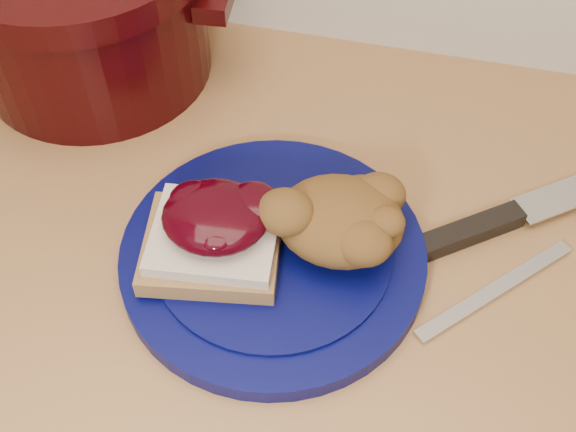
% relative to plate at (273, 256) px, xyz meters
% --- Properties ---
extents(base_cabinet, '(4.00, 0.60, 0.86)m').
position_rel_plate_xyz_m(base_cabinet, '(0.00, 0.06, -0.48)').
color(base_cabinet, beige).
rests_on(base_cabinet, floor).
extents(plate, '(0.31, 0.31, 0.02)m').
position_rel_plate_xyz_m(plate, '(0.00, 0.00, 0.00)').
color(plate, '#040742').
rests_on(plate, wood_countertop).
extents(sandwich, '(0.14, 0.13, 0.06)m').
position_rel_plate_xyz_m(sandwich, '(-0.05, -0.02, 0.04)').
color(sandwich, olive).
rests_on(sandwich, plate).
extents(stuffing_mound, '(0.13, 0.11, 0.06)m').
position_rel_plate_xyz_m(stuffing_mound, '(0.06, 0.02, 0.04)').
color(stuffing_mound, brown).
rests_on(stuffing_mound, plate).
extents(chef_knife, '(0.28, 0.22, 0.02)m').
position_rel_plate_xyz_m(chef_knife, '(0.22, 0.10, -0.00)').
color(chef_knife, black).
rests_on(chef_knife, wood_countertop).
extents(butter_knife, '(0.14, 0.15, 0.00)m').
position_rel_plate_xyz_m(butter_knife, '(0.21, 0.02, -0.01)').
color(butter_knife, silver).
rests_on(butter_knife, wood_countertop).
extents(dutch_oven, '(0.35, 0.31, 0.18)m').
position_rel_plate_xyz_m(dutch_oven, '(-0.28, 0.23, 0.07)').
color(dutch_oven, black).
rests_on(dutch_oven, wood_countertop).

